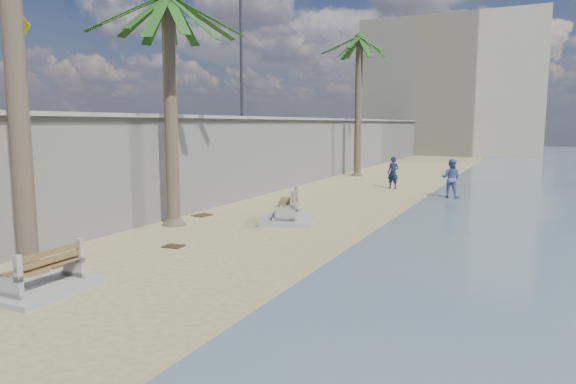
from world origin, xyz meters
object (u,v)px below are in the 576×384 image
(bench_far, at_px, (287,207))
(palm_back, at_px, (360,40))
(palm_mid, at_px, (168,1))
(person_b, at_px, (451,176))
(person_a, at_px, (393,170))
(bench_near, at_px, (45,273))

(bench_far, xyz_separation_m, palm_back, (-2.53, 15.41, 7.88))
(palm_mid, relative_size, person_b, 4.16)
(palm_mid, relative_size, person_a, 4.32)
(palm_back, bearing_deg, bench_near, -86.47)
(palm_back, bearing_deg, bench_far, -80.66)
(palm_back, distance_m, person_b, 12.45)
(palm_back, xyz_separation_m, person_b, (6.77, -7.40, -7.37))
(bench_near, relative_size, person_b, 1.07)
(palm_mid, bearing_deg, person_b, 55.21)
(person_a, bearing_deg, person_b, -22.65)
(bench_near, bearing_deg, palm_mid, 106.58)
(palm_back, bearing_deg, person_b, -47.55)
(person_b, bearing_deg, palm_mid, 63.26)
(bench_far, bearing_deg, palm_back, 99.34)
(palm_back, xyz_separation_m, person_a, (3.63, -5.30, -7.41))
(palm_back, bearing_deg, person_a, -55.61)
(palm_mid, height_order, person_a, palm_mid)
(bench_near, distance_m, person_b, 17.68)
(bench_far, relative_size, person_a, 1.58)
(bench_near, height_order, palm_mid, palm_mid)
(palm_mid, xyz_separation_m, person_b, (7.21, 10.37, -6.09))
(bench_far, height_order, palm_mid, palm_mid)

